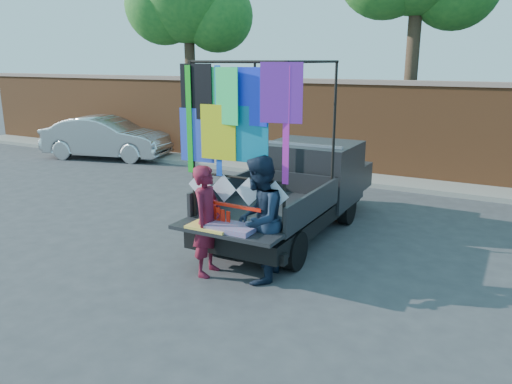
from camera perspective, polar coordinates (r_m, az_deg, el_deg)
The scene contains 8 objects.
ground at distance 8.14m, azimuth -3.24°, elevation -7.69°, with size 90.00×90.00×0.00m, color #38383A.
brick_wall at distance 14.08m, azimuth 11.84°, elevation 7.23°, with size 30.00×0.45×2.61m.
curb at distance 13.64m, azimuth 10.71°, elevation 1.64°, with size 30.00×1.20×0.12m, color gray.
pickup_truck at distance 9.51m, azimuth 5.26°, elevation 0.60°, with size 1.97×4.95×3.11m.
sedan at distance 16.99m, azimuth -16.73°, elevation 5.97°, with size 1.43×4.10×1.35m, color #B9BDC1.
woman at distance 7.37m, azimuth -5.58°, elevation -3.30°, with size 0.61×0.40×1.66m, color maroon.
man at distance 7.09m, azimuth 0.33°, elevation -3.18°, with size 0.90×0.70×1.84m, color #162337.
streamer_bundle at distance 7.26m, azimuth -3.45°, elevation -2.96°, with size 0.96×0.09×0.66m.
Camera 1 is at (3.96, -6.39, 3.12)m, focal length 35.00 mm.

